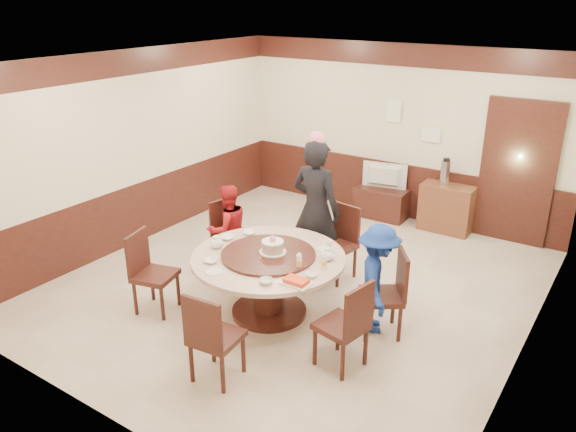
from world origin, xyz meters
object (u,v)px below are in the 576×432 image
Objects in this scene: person_red at (228,229)px; thermos at (445,173)px; banquet_table at (269,273)px; person_blue at (378,279)px; birthday_cake at (273,247)px; side_cabinet at (446,208)px; television at (384,176)px; shrimp_platter at (296,282)px; tv_stand at (382,203)px; person_standing at (316,210)px.

thermos is (1.89, 2.96, 0.33)m from person_red.
person_blue is (1.17, 0.40, 0.09)m from banquet_table.
thermos is at bearing 77.69° from birthday_cake.
person_red reaches higher than side_cabinet.
banquet_table is at bearing 82.41° from television.
thermos reaches higher than television.
tv_stand is (-0.83, 3.92, -0.53)m from shrimp_platter.
birthday_cake is at bearing -102.31° from thermos.
person_red is 4.05× the size of shrimp_platter.
banquet_table is 1.44× the size of person_red.
person_blue is 3.44m from tv_stand.
person_blue is 4.16× the size of shrimp_platter.
shrimp_platter is at bearing 84.88° from person_red.
person_blue reaches higher than birthday_cake.
birthday_cake is 0.81× the size of thermos.
birthday_cake reaches higher than shrimp_platter.
television is 1.13m from side_cabinet.
side_cabinet is at bearing 76.23° from banquet_table.
banquet_table is 3.55m from tv_stand.
thermos reaches higher than tv_stand.
shrimp_platter is 0.41× the size of television.
birthday_cake is at bearing 88.48° from person_red.
banquet_table is 4.61× the size of thermos.
banquet_table is 1.25m from person_red.
person_red is 0.97× the size of person_blue.
birthday_cake is at bearing 143.92° from shrimp_platter.
tv_stand is 1.09m from side_cabinet.
person_red is 3.06m from television.
person_red is at bearing -123.59° from side_cabinet.
tv_stand is at bearing 180.00° from television.
person_red is 3.20× the size of thermos.
tv_stand is at bearing -178.41° from side_cabinet.
thermos reaches higher than shrimp_platter.
side_cabinet is 0.57m from thermos.
person_red is at bearing 150.00° from shrimp_platter.
person_blue is at bearing 18.88° from banquet_table.
person_standing is 1.10m from birthday_cake.
person_red is 3.93× the size of birthday_cake.
thermos is (-0.08, 0.00, 0.56)m from side_cabinet.
side_cabinet is at bearing 170.65° from television.
television is at bearing -178.41° from side_cabinet.
birthday_cake is (0.09, -1.09, -0.08)m from person_standing.
birthday_cake is 0.36× the size of tv_stand.
person_red is at bearing 56.58° from person_blue.
shrimp_platter is 3.98m from side_cabinet.
banquet_table is 3.67m from thermos.
birthday_cake is at bearing 78.80° from person_blue.
person_blue is at bearing 55.26° from shrimp_platter.
banquet_table is 2.19× the size of side_cabinet.
person_red reaches higher than birthday_cake.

